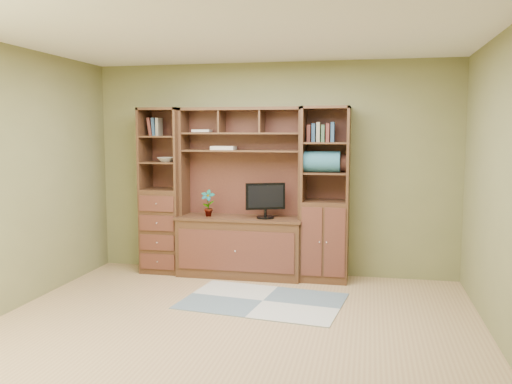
% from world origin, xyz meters
% --- Properties ---
extents(room, '(4.60, 4.10, 2.64)m').
position_xyz_m(room, '(0.00, 0.00, 1.30)').
color(room, tan).
rests_on(room, ground).
extents(center_hutch, '(1.54, 0.53, 2.05)m').
position_xyz_m(center_hutch, '(-0.35, 1.73, 1.02)').
color(center_hutch, '#452918').
rests_on(center_hutch, ground).
extents(left_tower, '(0.50, 0.45, 2.05)m').
position_xyz_m(left_tower, '(-1.35, 1.77, 1.02)').
color(left_tower, '#452918').
rests_on(left_tower, ground).
extents(right_tower, '(0.55, 0.45, 2.05)m').
position_xyz_m(right_tower, '(0.68, 1.77, 1.02)').
color(right_tower, '#452918').
rests_on(right_tower, ground).
extents(rug, '(1.74, 1.27, 0.01)m').
position_xyz_m(rug, '(0.12, 0.79, 0.01)').
color(rug, gray).
rests_on(rug, ground).
extents(monitor, '(0.52, 0.38, 0.58)m').
position_xyz_m(monitor, '(-0.03, 1.70, 1.02)').
color(monitor, black).
rests_on(monitor, center_hutch).
extents(orchid, '(0.17, 0.12, 0.33)m').
position_xyz_m(orchid, '(-0.74, 1.70, 0.89)').
color(orchid, '#B85C3E').
rests_on(orchid, center_hutch).
extents(magazines, '(0.29, 0.21, 0.04)m').
position_xyz_m(magazines, '(-0.57, 1.82, 1.56)').
color(magazines, beige).
rests_on(magazines, center_hutch).
extents(bowl, '(0.22, 0.22, 0.05)m').
position_xyz_m(bowl, '(-1.29, 1.77, 1.42)').
color(bowl, beige).
rests_on(bowl, left_tower).
extents(blanket_teal, '(0.42, 0.24, 0.24)m').
position_xyz_m(blanket_teal, '(0.63, 1.73, 1.41)').
color(blanket_teal, '#285A6A').
rests_on(blanket_teal, right_tower).
extents(blanket_red, '(0.37, 0.20, 0.20)m').
position_xyz_m(blanket_red, '(0.73, 1.85, 1.39)').
color(blanket_red, brown).
rests_on(blanket_red, right_tower).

